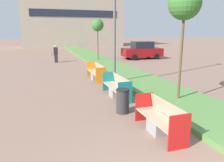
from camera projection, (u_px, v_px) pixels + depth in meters
The scene contains 10 objects.
planter_grass_strip at pixel (123, 72), 15.34m from camera, with size 2.80×120.00×0.18m.
building_backdrop at pixel (73, 18), 41.44m from camera, with size 18.21×6.58×10.83m.
bench_red_frame at pixel (160, 121), 6.36m from camera, with size 0.65×2.01×0.94m.
bench_teal_frame at pixel (117, 89), 9.92m from camera, with size 0.65×2.30×0.94m.
bench_orange_frame at pixel (97, 73), 13.43m from camera, with size 0.65×2.45×0.94m.
litter_bin at pixel (123, 101), 7.92m from camera, with size 0.49×0.49×0.89m.
sapling_tree_near at pixel (185, 4), 8.34m from camera, with size 1.27×1.27×4.59m.
sapling_tree_far at pixel (98, 25), 20.92m from camera, with size 1.17×1.17×4.07m.
pedestrian_walking at pixel (56, 54), 20.62m from camera, with size 0.53×0.24×1.63m.
parked_car_distant at pixel (142, 50), 23.26m from camera, with size 4.26×2.00×1.86m.
Camera 1 is at (-2.24, -2.10, 2.93)m, focal length 35.00 mm.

